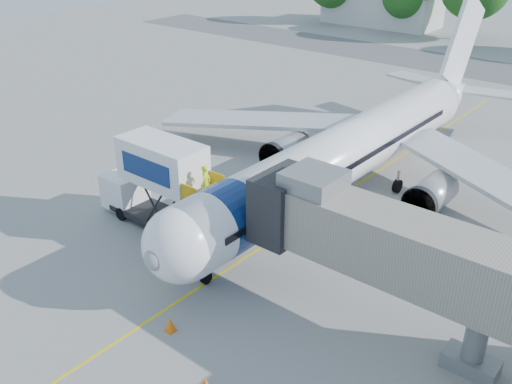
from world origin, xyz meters
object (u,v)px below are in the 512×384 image
Objects in this scene: aircraft at (351,150)px; jet_bridge at (381,242)px; catering_hiloader at (156,183)px; ground_tug at (112,363)px.

aircraft is 2.71× the size of jet_bridge.
aircraft is at bearing 125.70° from jet_bridge.
aircraft is 13.77m from jet_bridge.
jet_bridge is 14.34m from catering_hiloader.
jet_bridge is at bearing 78.86° from ground_tug.
aircraft is at bearing 116.91° from ground_tug.
ground_tug is at bearing -85.35° from aircraft.
ground_tug is at bearing -50.29° from catering_hiloader.
catering_hiloader is 12.59m from ground_tug.
aircraft is 8.77× the size of ground_tug.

